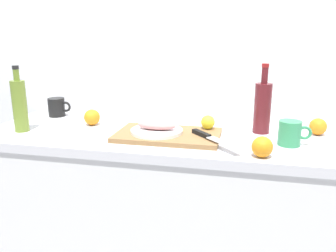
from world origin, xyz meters
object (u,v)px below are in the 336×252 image
at_px(chef_knife, 209,137).
at_px(coffee_mug_0, 57,107).
at_px(lemon_0, 208,122).
at_px(coffee_mug_1, 103,109).
at_px(coffee_mug_2, 290,133).
at_px(white_plate, 157,131).
at_px(wine_bottle, 263,107).
at_px(olive_oil_bottle, 20,105).
at_px(orange_0, 318,127).
at_px(cutting_board, 168,135).
at_px(fish_fillet, 157,125).

distance_m(chef_knife, coffee_mug_0, 0.91).
relative_size(lemon_0, coffee_mug_1, 0.49).
xyz_separation_m(chef_knife, coffee_mug_0, (-0.86, 0.31, 0.02)).
xyz_separation_m(coffee_mug_1, coffee_mug_2, (0.92, -0.28, 0.00)).
distance_m(white_plate, coffee_mug_2, 0.55).
relative_size(coffee_mug_0, coffee_mug_2, 1.00).
height_order(white_plate, wine_bottle, wine_bottle).
height_order(wine_bottle, coffee_mug_1, wine_bottle).
distance_m(chef_knife, olive_oil_bottle, 0.87).
height_order(olive_oil_bottle, coffee_mug_0, olive_oil_bottle).
relative_size(white_plate, lemon_0, 3.60).
relative_size(chef_knife, orange_0, 3.11).
relative_size(chef_knife, wine_bottle, 0.75).
bearing_deg(cutting_board, fish_fillet, -168.05).
bearing_deg(chef_knife, olive_oil_bottle, -132.88).
bearing_deg(olive_oil_bottle, coffee_mug_1, 51.47).
xyz_separation_m(cutting_board, chef_knife, (0.18, -0.05, 0.02)).
relative_size(white_plate, coffee_mug_0, 1.75).
distance_m(wine_bottle, coffee_mug_1, 0.82).
height_order(fish_fillet, coffee_mug_2, coffee_mug_2).
relative_size(cutting_board, coffee_mug_1, 3.46).
distance_m(lemon_0, olive_oil_bottle, 0.85).
bearing_deg(coffee_mug_2, coffee_mug_0, 167.60).
bearing_deg(coffee_mug_2, fish_fillet, -179.22).
height_order(wine_bottle, coffee_mug_0, wine_bottle).
bearing_deg(olive_oil_bottle, orange_0, 9.85).
bearing_deg(cutting_board, coffee_mug_2, -0.30).
xyz_separation_m(chef_knife, lemon_0, (-0.02, 0.15, 0.02)).
relative_size(wine_bottle, orange_0, 4.13).
bearing_deg(fish_fillet, cutting_board, 11.95).
bearing_deg(olive_oil_bottle, coffee_mug_0, 89.14).
bearing_deg(wine_bottle, orange_0, 3.92).
bearing_deg(lemon_0, fish_fillet, -152.31).
height_order(cutting_board, fish_fillet, fish_fillet).
xyz_separation_m(fish_fillet, olive_oil_bottle, (-0.63, -0.04, 0.07)).
height_order(lemon_0, coffee_mug_0, coffee_mug_0).
distance_m(cutting_board, fish_fillet, 0.06).
relative_size(coffee_mug_0, orange_0, 1.71).
relative_size(lemon_0, olive_oil_bottle, 0.21).
height_order(coffee_mug_0, orange_0, coffee_mug_0).
relative_size(fish_fillet, lemon_0, 2.70).
height_order(olive_oil_bottle, coffee_mug_2, olive_oil_bottle).
distance_m(coffee_mug_1, coffee_mug_2, 0.96).
bearing_deg(coffee_mug_0, lemon_0, -10.62).
bearing_deg(orange_0, white_plate, -164.60).
xyz_separation_m(olive_oil_bottle, coffee_mug_2, (1.18, 0.05, -0.07)).
xyz_separation_m(chef_knife, coffee_mug_2, (0.32, 0.05, 0.02)).
bearing_deg(cutting_board, chef_knife, -16.60).
bearing_deg(lemon_0, orange_0, 9.47).
xyz_separation_m(white_plate, fish_fillet, (0.00, -0.00, 0.03)).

